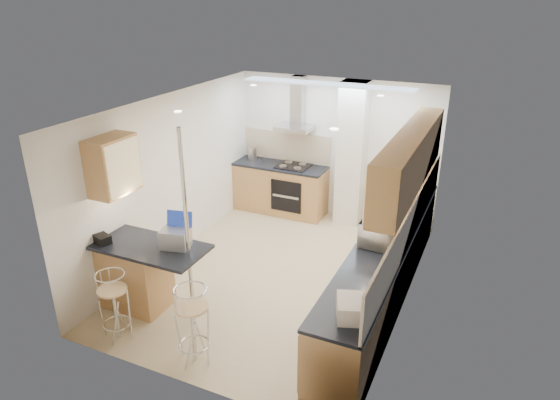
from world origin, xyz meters
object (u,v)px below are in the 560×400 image
at_px(laptop, 175,238).
at_px(bar_stool_near, 114,306).
at_px(bar_stool_end, 193,325).
at_px(microwave, 381,230).
at_px(bread_bin, 352,308).

bearing_deg(laptop, bar_stool_near, -129.97).
bearing_deg(bar_stool_end, microwave, -14.20).
relative_size(laptop, bar_stool_end, 0.36).
xyz_separation_m(bar_stool_near, bread_bin, (2.75, 0.31, 0.57)).
bearing_deg(bar_stool_end, laptop, 68.53).
xyz_separation_m(laptop, bar_stool_near, (-0.38, -0.76, -0.61)).
xyz_separation_m(microwave, laptop, (-2.24, -1.20, -0.03)).
xyz_separation_m(bar_stool_end, bread_bin, (1.69, 0.27, 0.54)).
relative_size(microwave, bar_stool_near, 0.68).
bearing_deg(bar_stool_near, bar_stool_end, 9.17).
bearing_deg(laptop, bread_bin, -24.02).
relative_size(microwave, bar_stool_end, 0.63).
height_order(microwave, laptop, microwave).
bearing_deg(bar_stool_near, laptop, 70.26).
height_order(microwave, bar_stool_near, microwave).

